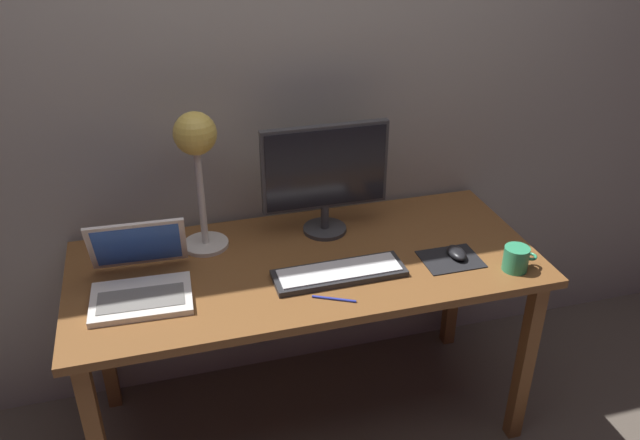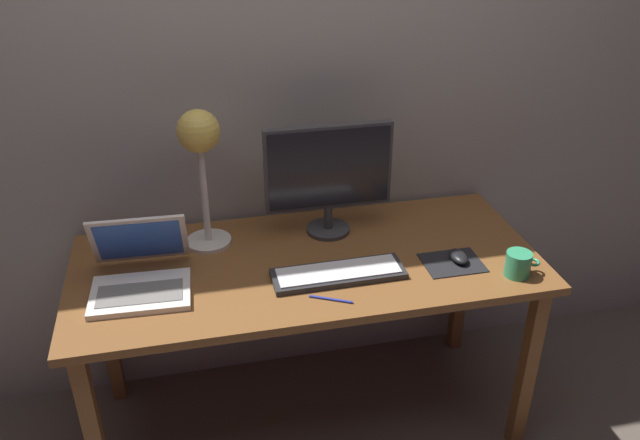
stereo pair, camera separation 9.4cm
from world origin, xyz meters
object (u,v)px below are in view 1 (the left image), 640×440
keyboard_main (339,273)px  pen (334,299)px  mouse (457,253)px  desk_lamp (197,150)px  laptop (140,272)px  monitor (325,173)px  coffee_mug (516,259)px

keyboard_main → pen: 0.14m
mouse → pen: size_ratio=0.69×
desk_lamp → pen: bearing=-51.5°
keyboard_main → mouse: mouse is taller
keyboard_main → laptop: (-0.63, 0.10, 0.05)m
laptop → pen: laptop is taller
mouse → pen: 0.50m
keyboard_main → laptop: bearing=170.9°
keyboard_main → laptop: size_ratio=1.35×
keyboard_main → pen: bearing=-113.8°
laptop → desk_lamp: 0.44m
monitor → mouse: size_ratio=4.77×
keyboard_main → desk_lamp: 0.62m
monitor → keyboard_main: (-0.04, -0.30, -0.23)m
laptop → pen: bearing=-21.4°
desk_lamp → mouse: bearing=-20.6°
monitor → pen: size_ratio=3.27×
monitor → desk_lamp: size_ratio=0.92×
laptop → desk_lamp: bearing=42.4°
coffee_mug → laptop: bearing=169.6°
keyboard_main → mouse: size_ratio=4.60×
mouse → coffee_mug: coffee_mug is taller
coffee_mug → monitor: bearing=142.2°
monitor → keyboard_main: bearing=-96.9°
keyboard_main → mouse: bearing=0.1°
mouse → pen: (-0.48, -0.13, -0.02)m
pen → coffee_mug: bearing=0.4°
coffee_mug → pen: coffee_mug is taller
laptop → mouse: bearing=-5.5°
keyboard_main → desk_lamp: bearing=142.3°
desk_lamp → coffee_mug: (0.98, -0.43, -0.33)m
laptop → coffee_mug: (1.21, -0.22, -0.02)m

